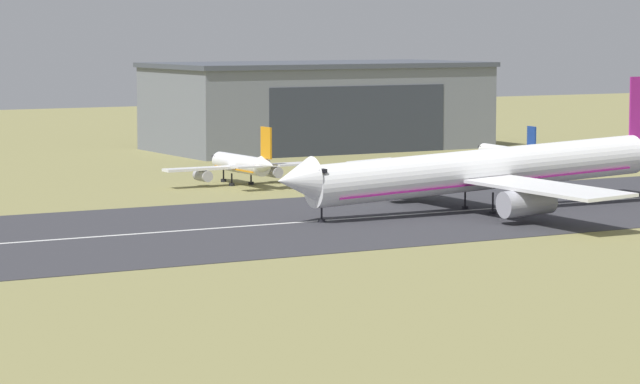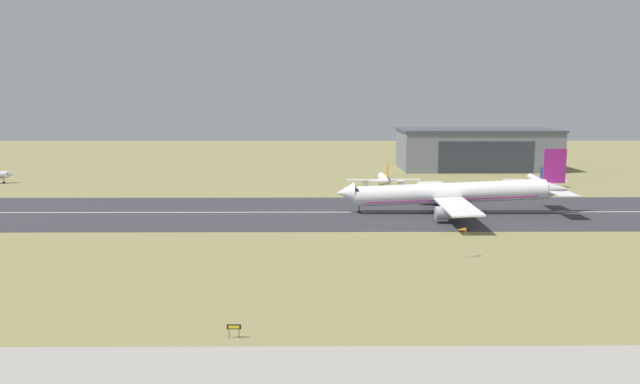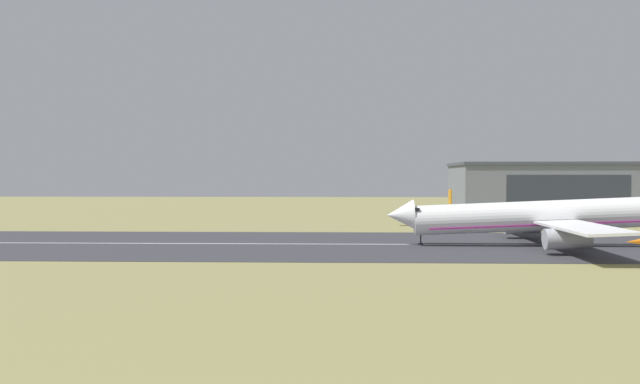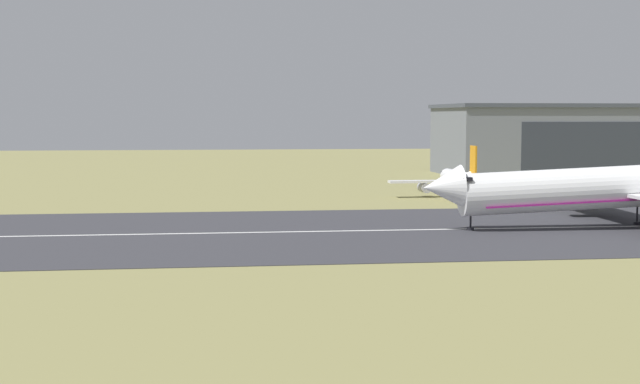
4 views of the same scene
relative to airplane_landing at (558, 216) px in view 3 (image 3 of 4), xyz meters
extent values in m
plane|color=olive|center=(-50.13, -56.57, -5.18)|extent=(646.60, 646.60, 0.00)
cube|color=#333338|center=(-50.13, 1.73, -5.15)|extent=(406.60, 47.40, 0.06)
cube|color=silver|center=(-50.13, 1.73, -5.11)|extent=(365.94, 0.70, 0.01)
cube|color=slate|center=(31.74, 99.24, 2.69)|extent=(62.20, 30.98, 15.74)
cube|color=#424751|center=(31.74, 99.24, 11.01)|extent=(63.20, 31.98, 0.90)
cube|color=#2D333D|center=(31.74, 83.70, 1.12)|extent=(37.32, 0.12, 12.59)
cylinder|color=white|center=(-0.37, 0.01, 0.18)|extent=(48.70, 6.16, 7.19)
cone|color=white|center=(-26.90, 0.56, 0.18)|extent=(4.96, 5.25, 5.34)
cube|color=black|center=(-24.35, 0.50, 1.21)|extent=(1.21, 4.40, 0.49)
cube|color=#991E7A|center=(-0.37, 0.01, -1.24)|extent=(43.65, 5.79, 2.03)
cube|color=white|center=(-1.03, 14.80, -0.73)|extent=(7.62, 24.54, 0.70)
cylinder|color=#A8A8B2|center=(-2.50, 12.88, -2.57)|extent=(6.89, 3.34, 3.47)
cube|color=white|center=(-1.64, -14.75, -0.73)|extent=(7.62, 24.54, 0.70)
cylinder|color=#A8A8B2|center=(-3.02, -12.77, -2.57)|extent=(6.89, 3.34, 3.47)
cylinder|color=black|center=(-23.38, 0.48, -3.79)|extent=(0.24, 0.24, 2.77)
cylinder|color=black|center=(-23.38, 0.48, -4.96)|extent=(0.84, 0.84, 0.44)
cylinder|color=black|center=(-0.77, 3.11, -3.79)|extent=(0.24, 0.24, 2.77)
cylinder|color=black|center=(-0.77, 3.11, -4.96)|extent=(0.84, 0.84, 0.44)
cylinder|color=black|center=(-0.90, -3.07, -3.79)|extent=(0.24, 0.24, 2.77)
cylinder|color=black|center=(-0.90, -3.07, -4.96)|extent=(0.84, 0.84, 0.44)
cone|color=white|center=(39.15, 55.48, -2.59)|extent=(2.43, 2.24, 2.22)
cube|color=black|center=(39.02, 54.39, -2.14)|extent=(2.00, 1.31, 0.44)
cube|color=white|center=(32.62, 48.16, -2.98)|extent=(9.25, 3.35, 0.40)
cylinder|color=#A8A8B2|center=(33.40, 48.53, -3.91)|extent=(1.70, 3.02, 1.37)
cylinder|color=black|center=(38.89, 53.30, -4.44)|extent=(0.24, 0.24, 1.48)
cylinder|color=black|center=(38.89, 53.30, -4.96)|extent=(0.84, 0.84, 0.44)
cylinder|color=white|center=(-12.27, 44.37, -1.99)|extent=(2.87, 13.79, 2.67)
cone|color=white|center=(-12.38, 52.45, -1.99)|extent=(2.71, 2.44, 2.67)
cone|color=white|center=(-12.15, 35.89, -1.51)|extent=(2.45, 3.24, 2.41)
cube|color=black|center=(-12.36, 51.12, -1.46)|extent=(2.29, 1.13, 0.44)
cube|color=orange|center=(-12.27, 44.37, -2.73)|extent=(2.71, 12.41, 0.20)
cube|color=white|center=(-5.55, 44.74, -2.46)|extent=(10.80, 2.47, 0.40)
cylinder|color=#A8A8B2|center=(-6.42, 45.19, -3.54)|extent=(1.71, 3.50, 1.66)
cube|color=white|center=(-18.99, 44.55, -2.46)|extent=(10.80, 2.47, 0.40)
cylinder|color=#A8A8B2|center=(-18.14, 45.03, -3.54)|extent=(1.71, 3.50, 1.66)
cube|color=orange|center=(-12.15, 36.37, 1.62)|extent=(0.32, 2.91, 4.55)
cube|color=white|center=(-8.77, 36.01, -1.59)|extent=(4.13, 2.60, 0.24)
cube|color=white|center=(-15.53, 35.92, -1.59)|extent=(4.13, 2.60, 0.24)
cylinder|color=black|center=(-12.35, 50.04, -4.25)|extent=(0.24, 0.24, 1.85)
cylinder|color=black|center=(-12.35, 50.04, -4.96)|extent=(0.84, 0.84, 0.44)
cylinder|color=black|center=(-10.66, 44.16, -4.25)|extent=(0.24, 0.24, 1.85)
cylinder|color=black|center=(-10.66, 44.16, -4.96)|extent=(0.84, 0.84, 0.44)
cylinder|color=black|center=(-13.87, 44.12, -4.25)|extent=(0.24, 0.24, 1.85)
cylinder|color=black|center=(-13.87, 44.12, -4.96)|extent=(0.84, 0.84, 0.44)
cone|color=orange|center=(-7.89, -44.77, 0.23)|extent=(2.00, 1.12, 0.60)
camera|label=1|loc=(-111.61, -155.15, 17.76)|focal=85.00mm
camera|label=2|loc=(-34.63, -156.88, 24.44)|focal=35.00mm
camera|label=3|loc=(-37.07, -108.01, 6.68)|focal=35.00mm
camera|label=4|loc=(-54.92, -103.32, 8.66)|focal=50.00mm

